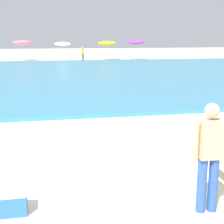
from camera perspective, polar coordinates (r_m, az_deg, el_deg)
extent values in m
plane|color=beige|center=(5.38, 4.05, -17.39)|extent=(160.00, 160.00, 0.00)
cube|color=teal|center=(25.13, -8.61, 6.40)|extent=(120.00, 28.00, 0.14)
cylinder|color=#284CA3|center=(5.51, 14.90, -11.87)|extent=(0.15, 0.15, 0.88)
cylinder|color=#284CA3|center=(5.59, 16.70, -11.65)|extent=(0.15, 0.15, 0.88)
cube|color=tan|center=(5.30, 16.28, -4.42)|extent=(0.35, 0.24, 0.60)
sphere|color=tan|center=(5.19, 16.58, 0.23)|extent=(0.22, 0.22, 0.22)
cylinder|color=tan|center=(5.22, 13.94, -5.11)|extent=(0.10, 0.10, 0.58)
cylinder|color=beige|center=(41.43, -14.84, 9.77)|extent=(0.05, 0.05, 2.00)
ellipsoid|color=pink|center=(41.40, -14.93, 11.26)|extent=(2.28, 2.30, 0.61)
cylinder|color=beige|center=(42.43, -8.32, 10.00)|extent=(0.05, 0.05, 1.84)
ellipsoid|color=white|center=(42.40, -8.36, 11.33)|extent=(2.01, 2.03, 0.59)
cylinder|color=beige|center=(41.27, -0.80, 10.10)|extent=(0.05, 0.05, 1.91)
ellipsoid|color=#F4A31E|center=(41.24, -0.81, 11.54)|extent=(2.26, 2.28, 0.65)
cylinder|color=beige|center=(41.68, 3.93, 10.21)|extent=(0.05, 0.05, 2.07)
ellipsoid|color=purple|center=(41.66, 3.95, 11.73)|extent=(2.24, 2.28, 0.65)
cylinder|color=#383842|center=(39.77, -4.94, 9.20)|extent=(0.20, 0.20, 0.84)
cube|color=orange|center=(39.74, -4.96, 10.19)|extent=(0.32, 0.20, 0.54)
sphere|color=beige|center=(39.73, -4.97, 10.72)|extent=(0.20, 0.20, 0.20)
cube|color=blue|center=(5.63, -16.69, -14.63)|extent=(0.48, 0.34, 0.32)
cube|color=white|center=(5.55, -16.81, -12.92)|extent=(0.49, 0.35, 0.05)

